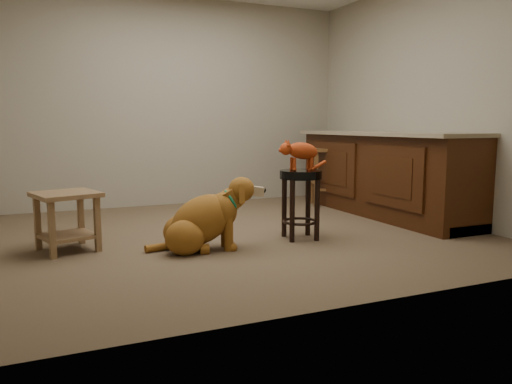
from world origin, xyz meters
name	(u,v)px	position (x,y,z in m)	size (l,w,h in m)	color
floor	(232,235)	(0.00, 0.00, 0.00)	(4.50, 4.00, 0.01)	brown
room_shell	(231,50)	(0.00, 0.00, 1.68)	(4.54, 4.04, 2.62)	gray
cabinet_run	(383,176)	(1.94, 0.30, 0.44)	(0.70, 2.56, 0.94)	#3F1E0B
padded_stool	(301,190)	(0.51, -0.39, 0.44)	(0.38, 0.38, 0.62)	black
wood_stool	(326,176)	(1.71, 1.14, 0.38)	(0.50, 0.50, 0.72)	brown
side_table	(67,212)	(-1.43, -0.03, 0.32)	(0.57, 0.57, 0.48)	brown
golden_retriever	(203,221)	(-0.41, -0.43, 0.24)	(0.98, 0.54, 0.63)	brown
tabby_kitten	(300,152)	(0.50, -0.39, 0.78)	(0.49, 0.19, 0.30)	#A53310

